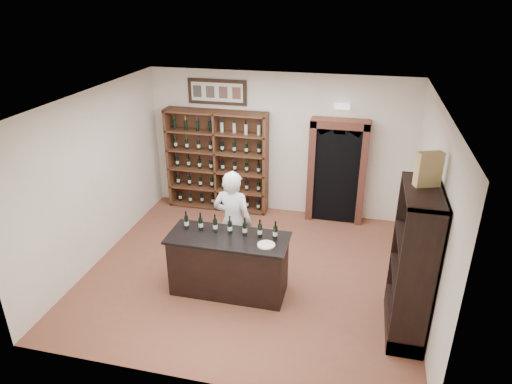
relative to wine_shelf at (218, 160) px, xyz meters
The scene contains 21 objects.
floor 2.89m from the wine_shelf, 60.87° to the right, with size 5.50×5.50×0.00m, color brown.
ceiling 3.28m from the wine_shelf, 60.87° to the right, with size 5.50×5.50×0.00m, color white.
wall_back 1.37m from the wine_shelf, ahead, with size 5.50×0.04×3.00m, color white.
wall_left 2.78m from the wine_shelf, 121.86° to the right, with size 0.04×5.00×3.00m, color white.
wall_right 4.69m from the wine_shelf, 29.94° to the right, with size 0.04×5.00×3.00m, color white.
wine_shelf is the anchor object (origin of this frame).
framed_picture 1.46m from the wine_shelf, 90.00° to the left, with size 1.25×0.04×0.52m, color black.
arched_doorway 2.55m from the wine_shelf, ahead, with size 1.17×0.35×2.17m.
emergency_light 2.86m from the wine_shelf, ahead, with size 0.30×0.10×0.10m, color white.
tasting_counter 3.19m from the wine_shelf, 69.44° to the right, with size 1.88×0.78×1.00m.
counter_bottle_0 2.84m from the wine_shelf, 82.32° to the right, with size 0.07×0.07×0.30m.
counter_bottle_1 2.88m from the wine_shelf, 77.58° to the right, with size 0.07×0.07×0.30m.
counter_bottle_2 2.94m from the wine_shelf, 73.02° to the right, with size 0.07×0.07×0.30m.
counter_bottle_3 3.02m from the wine_shelf, 68.67° to the right, with size 0.07×0.07×0.30m.
counter_bottle_4 3.12m from the wine_shelf, 64.55° to the right, with size 0.07×0.07×0.30m.
counter_bottle_5 3.23m from the wine_shelf, 60.71° to the right, with size 0.07×0.07×0.30m.
counter_bottle_6 3.35m from the wine_shelf, 57.13° to the right, with size 0.07×0.07×0.30m.
side_cabinet 5.02m from the wine_shelf, 40.21° to the right, with size 0.48×1.20×2.20m.
shopkeeper 2.55m from the wine_shelf, 66.69° to the right, with size 0.67×0.44×1.85m, color silver.
plate 3.51m from the wine_shelf, 60.46° to the right, with size 0.27×0.27×0.02m, color silver.
wine_crate 5.09m from the wine_shelf, 38.98° to the right, with size 0.32×0.13×0.45m, color tan.
Camera 1 is at (1.63, -6.46, 4.53)m, focal length 32.00 mm.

